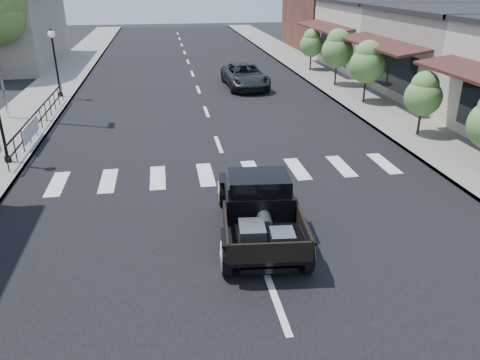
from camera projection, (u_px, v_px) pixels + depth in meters
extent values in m
plane|color=black|center=(251.00, 232.00, 12.28)|extent=(120.00, 120.00, 0.00)
cube|color=black|center=(201.00, 98.00, 25.85)|extent=(14.00, 80.00, 0.02)
cube|color=gray|center=(40.00, 103.00, 24.56)|extent=(3.00, 80.00, 0.15)
cube|color=gray|center=(347.00, 91.00, 27.08)|extent=(3.00, 80.00, 0.15)
cube|color=#A59C8B|center=(479.00, 55.00, 25.37)|extent=(10.00, 9.00, 4.50)
cube|color=beige|center=(400.00, 36.00, 33.51)|extent=(10.00, 9.00, 4.50)
cube|color=brown|center=(355.00, 9.00, 42.13)|extent=(11.00, 10.00, 7.00)
imported|color=black|center=(245.00, 76.00, 27.96)|extent=(2.45, 5.05, 1.38)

